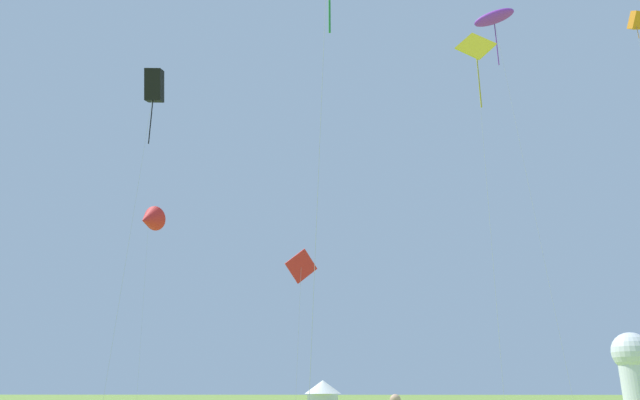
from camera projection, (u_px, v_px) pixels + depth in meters
kite_orange_box at (636, 22)px, 48.84m from camera, size 2.62×3.22×32.31m
kite_yellow_diamond at (476, 52)px, 35.65m from camera, size 2.57×1.71×23.24m
kite_red_delta at (149, 219)px, 66.55m from camera, size 3.78×4.06×22.18m
kite_red_diamond at (301, 267)px, 41.33m from camera, size 2.28×2.34×11.40m
kite_black_box at (154, 86)px, 43.91m from camera, size 1.32×3.24×25.09m
kite_purple_parafoil at (494, 18)px, 46.24m from camera, size 3.49×3.38×30.65m
festival_tent_right at (323, 391)px, 68.24m from camera, size 4.35×4.35×2.83m
observatory_dome at (634, 362)px, 94.69m from camera, size 6.40×6.40×10.80m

